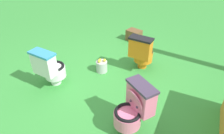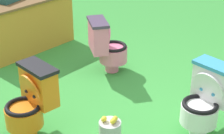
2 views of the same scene
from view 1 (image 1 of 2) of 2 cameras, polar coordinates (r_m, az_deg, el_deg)
name	(u,v)px [view 1 (image 1 of 2)]	position (r m, az deg, el deg)	size (l,w,h in m)	color
ground	(100,85)	(3.76, -3.21, -4.95)	(14.00, 14.00, 0.00)	green
toilet_pink	(134,108)	(2.79, 5.97, -11.31)	(0.63, 0.63, 0.73)	pink
toilet_white	(50,68)	(3.69, -16.71, -0.21)	(0.60, 0.54, 0.73)	white
toilet_orange	(142,52)	(4.04, 8.28, 4.04)	(0.59, 0.54, 0.73)	orange
small_crate	(134,35)	(5.28, 6.07, 8.70)	(0.35, 0.26, 0.27)	brown
lemon_bucket	(102,66)	(4.05, -2.86, 0.25)	(0.22, 0.22, 0.28)	#B7B7BF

